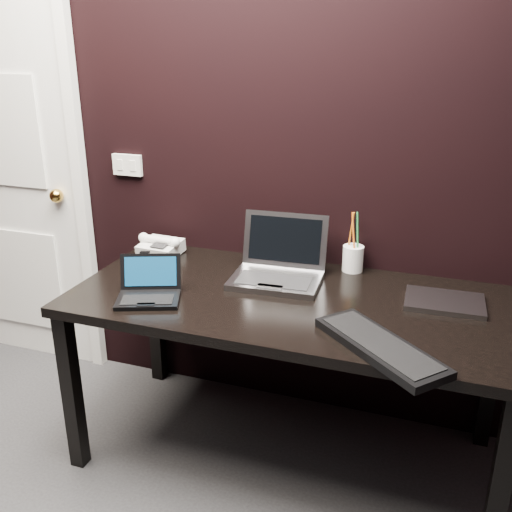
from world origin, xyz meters
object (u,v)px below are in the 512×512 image
(ext_keyboard, at_px, (380,346))
(desk, at_px, (289,315))
(netbook, at_px, (149,291))
(mobile_phone, at_px, (146,264))
(door, at_px, (4,170))
(desk_phone, at_px, (160,247))
(silver_laptop, at_px, (278,269))
(closed_laptop, at_px, (444,302))
(pen_cup, at_px, (353,257))

(ext_keyboard, bearing_deg, desk, 142.34)
(netbook, height_order, ext_keyboard, netbook)
(mobile_phone, bearing_deg, door, 161.83)
(netbook, height_order, desk_phone, netbook)
(silver_laptop, xyz_separation_m, desk_phone, (-0.60, 0.10, -0.01))
(closed_laptop, bearing_deg, door, 173.63)
(closed_laptop, bearing_deg, silver_laptop, 177.91)
(silver_laptop, xyz_separation_m, mobile_phone, (-0.57, -0.10, -0.01))
(mobile_phone, relative_size, pen_cup, 0.34)
(desk, xyz_separation_m, netbook, (-0.51, -0.19, 0.11))
(pen_cup, bearing_deg, netbook, -141.74)
(netbook, distance_m, closed_laptop, 1.12)
(netbook, distance_m, desk_phone, 0.48)
(mobile_phone, bearing_deg, pen_cup, 19.64)
(silver_laptop, relative_size, closed_laptop, 1.29)
(closed_laptop, xyz_separation_m, mobile_phone, (-1.23, -0.08, 0.02))
(door, relative_size, mobile_phone, 24.24)
(desk_phone, bearing_deg, door, 172.74)
(silver_laptop, bearing_deg, pen_cup, 35.88)
(door, relative_size, ext_keyboard, 4.51)
(netbook, relative_size, mobile_phone, 3.34)
(door, relative_size, netbook, 7.25)
(door, relative_size, desk, 1.26)
(desk_phone, bearing_deg, mobile_phone, -79.83)
(desk, bearing_deg, mobile_phone, 175.65)
(silver_laptop, relative_size, mobile_phone, 4.32)
(mobile_phone, bearing_deg, netbook, -57.94)
(desk, height_order, ext_keyboard, ext_keyboard)
(silver_laptop, xyz_separation_m, pen_cup, (0.27, 0.20, 0.01))
(silver_laptop, height_order, pen_cup, pen_cup)
(netbook, xyz_separation_m, desk_phone, (-0.19, 0.45, 0.01))
(ext_keyboard, distance_m, pen_cup, 0.68)
(pen_cup, bearing_deg, ext_keyboard, -72.41)
(netbook, height_order, silver_laptop, silver_laptop)
(closed_laptop, relative_size, mobile_phone, 3.36)
(desk_phone, bearing_deg, pen_cup, 6.27)
(netbook, bearing_deg, desk_phone, 112.91)
(closed_laptop, relative_size, desk_phone, 1.35)
(desk, bearing_deg, door, 167.18)
(closed_laptop, xyz_separation_m, desk_phone, (-1.27, 0.13, 0.03))
(netbook, bearing_deg, ext_keyboard, -6.82)
(silver_laptop, bearing_deg, closed_laptop, -2.09)
(closed_laptop, bearing_deg, netbook, -163.46)
(door, xyz_separation_m, netbook, (1.14, -0.57, -0.27))
(desk, xyz_separation_m, mobile_phone, (-0.66, 0.05, 0.11))
(pen_cup, bearing_deg, door, 179.21)
(netbook, height_order, closed_laptop, netbook)
(door, distance_m, desk_phone, 1.00)
(door, xyz_separation_m, desk, (1.65, -0.38, -0.38))
(desk_phone, bearing_deg, desk, -20.06)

